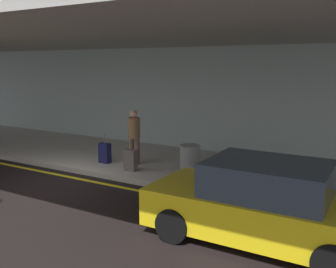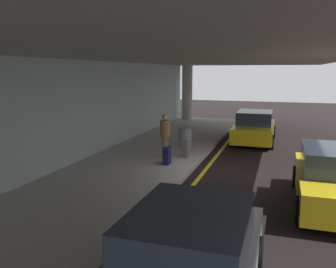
% 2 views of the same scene
% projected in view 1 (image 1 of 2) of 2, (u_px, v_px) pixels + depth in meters
% --- Properties ---
extents(ground_plane, '(60.00, 60.00, 0.00)m').
position_uv_depth(ground_plane, '(53.00, 183.00, 10.48)').
color(ground_plane, black).
extents(sidewalk, '(26.00, 4.20, 0.15)m').
position_uv_depth(sidewalk, '(122.00, 157.00, 13.10)').
color(sidewalk, '#B4AEA7').
rests_on(sidewalk, ground).
extents(lane_stripe_yellow, '(26.00, 0.14, 0.01)m').
position_uv_depth(lane_stripe_yellow, '(69.00, 177.00, 11.02)').
color(lane_stripe_yellow, yellow).
rests_on(lane_stripe_yellow, ground).
extents(ceiling_overhang, '(28.00, 13.20, 0.30)m').
position_uv_depth(ceiling_overhang, '(109.00, 40.00, 11.98)').
color(ceiling_overhang, '#999792').
rests_on(ceiling_overhang, support_column_far_left).
extents(terminal_back_wall, '(26.00, 0.30, 3.80)m').
position_uv_depth(terminal_back_wall, '(156.00, 99.00, 14.69)').
color(terminal_back_wall, '#AABBB8').
rests_on(terminal_back_wall, ground).
extents(car_yellow_taxi_no2, '(4.10, 1.92, 1.50)m').
position_uv_depth(car_yellow_taxi_no2, '(263.00, 204.00, 6.91)').
color(car_yellow_taxi_no2, yellow).
rests_on(car_yellow_taxi_no2, ground).
extents(traveler_with_luggage, '(0.38, 0.38, 1.68)m').
position_uv_depth(traveler_with_luggage, '(134.00, 133.00, 11.74)').
color(traveler_with_luggage, brown).
rests_on(traveler_with_luggage, sidewalk).
extents(suitcase_upright_primary, '(0.36, 0.22, 0.90)m').
position_uv_depth(suitcase_upright_primary, '(105.00, 153.00, 11.99)').
color(suitcase_upright_primary, '#191A4B').
rests_on(suitcase_upright_primary, sidewalk).
extents(suitcase_upright_secondary, '(0.36, 0.22, 0.90)m').
position_uv_depth(suitcase_upright_secondary, '(131.00, 160.00, 11.09)').
color(suitcase_upright_secondary, '#635859').
rests_on(suitcase_upright_secondary, sidewalk).
extents(trash_bin_steel, '(0.56, 0.56, 0.85)m').
position_uv_depth(trash_bin_steel, '(190.00, 160.00, 10.62)').
color(trash_bin_steel, gray).
rests_on(trash_bin_steel, sidewalk).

